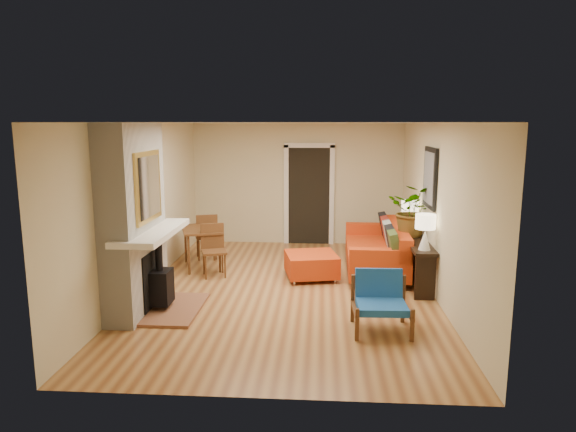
# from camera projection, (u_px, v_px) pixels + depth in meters

# --- Properties ---
(room_shell) EXTENTS (6.50, 6.50, 6.50)m
(room_shell) POSITION_uv_depth(u_px,v_px,m) (326.00, 191.00, 10.42)
(room_shell) COLOR #B38045
(room_shell) RESTS_ON ground
(fireplace) EXTENTS (1.09, 1.68, 2.60)m
(fireplace) POSITION_uv_depth(u_px,v_px,m) (136.00, 223.00, 7.02)
(fireplace) COLOR white
(fireplace) RESTS_ON ground
(sofa) EXTENTS (1.03, 2.31, 0.90)m
(sofa) POSITION_uv_depth(u_px,v_px,m) (380.00, 249.00, 9.08)
(sofa) COLOR silver
(sofa) RESTS_ON ground
(ottoman) EXTENTS (0.98, 0.98, 0.42)m
(ottoman) POSITION_uv_depth(u_px,v_px,m) (311.00, 264.00, 8.68)
(ottoman) COLOR silver
(ottoman) RESTS_ON ground
(blue_chair) EXTENTS (0.73, 0.72, 0.74)m
(blue_chair) POSITION_uv_depth(u_px,v_px,m) (380.00, 298.00, 6.52)
(blue_chair) COLOR brown
(blue_chair) RESTS_ON ground
(dining_table) EXTENTS (1.06, 1.69, 0.89)m
(dining_table) POSITION_uv_depth(u_px,v_px,m) (206.00, 236.00, 9.29)
(dining_table) COLOR brown
(dining_table) RESTS_ON ground
(console_table) EXTENTS (0.34, 1.85, 0.72)m
(console_table) POSITION_uv_depth(u_px,v_px,m) (416.00, 249.00, 8.36)
(console_table) COLOR black
(console_table) RESTS_ON ground
(lamp_near) EXTENTS (0.30, 0.30, 0.54)m
(lamp_near) POSITION_uv_depth(u_px,v_px,m) (425.00, 228.00, 7.62)
(lamp_near) COLOR white
(lamp_near) RESTS_ON console_table
(lamp_far) EXTENTS (0.30, 0.30, 0.54)m
(lamp_far) POSITION_uv_depth(u_px,v_px,m) (410.00, 212.00, 8.98)
(lamp_far) COLOR white
(lamp_far) RESTS_ON console_table
(houseplant) EXTENTS (0.99, 0.93, 0.88)m
(houseplant) POSITION_uv_depth(u_px,v_px,m) (414.00, 210.00, 8.54)
(houseplant) COLOR #1E5919
(houseplant) RESTS_ON console_table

